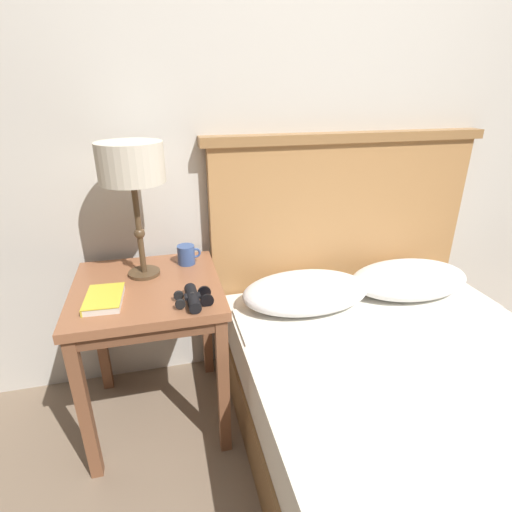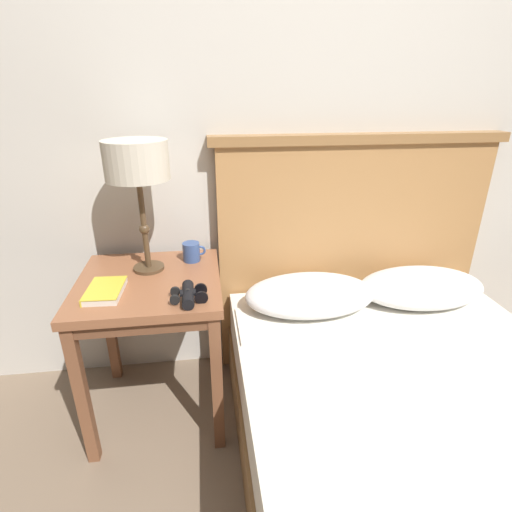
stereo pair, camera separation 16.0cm
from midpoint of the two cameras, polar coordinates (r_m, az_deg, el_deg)
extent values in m
plane|color=#7A6651|center=(1.77, 14.33, -30.41)|extent=(20.00, 20.00, 0.00)
cube|color=beige|center=(1.93, 8.07, 19.94)|extent=(8.00, 0.06, 2.60)
cube|color=brown|center=(1.68, -12.44, -3.89)|extent=(0.58, 0.58, 0.04)
cube|color=brown|center=(1.70, -12.31, -5.18)|extent=(0.55, 0.55, 0.05)
cube|color=brown|center=(1.70, -21.03, -18.41)|extent=(0.04, 0.04, 0.64)
cube|color=brown|center=(1.65, -2.68, -17.97)|extent=(0.04, 0.04, 0.64)
cube|color=brown|center=(2.10, -18.21, -9.21)|extent=(0.04, 0.04, 0.64)
cube|color=brown|center=(2.06, -4.01, -8.62)|extent=(0.04, 0.04, 0.64)
cube|color=brown|center=(1.72, 27.65, -28.83)|extent=(1.28, 1.93, 0.24)
cube|color=silver|center=(1.56, 29.30, -23.61)|extent=(1.25, 1.89, 0.21)
cube|color=white|center=(1.91, 18.89, -8.15)|extent=(1.23, 0.28, 0.01)
cube|color=#AD7A47|center=(2.13, 15.35, -0.43)|extent=(1.34, 0.06, 1.16)
cube|color=olive|center=(1.97, 17.25, 15.73)|extent=(1.41, 0.10, 0.04)
ellipsoid|color=white|center=(1.86, 10.17, -5.50)|extent=(0.60, 0.36, 0.15)
ellipsoid|color=white|center=(2.09, 24.57, -4.10)|extent=(0.60, 0.36, 0.15)
cylinder|color=#4C3823|center=(1.76, -12.56, -1.69)|extent=(0.13, 0.13, 0.01)
cylinder|color=#4C3823|center=(1.69, -13.14, 4.31)|extent=(0.02, 0.02, 0.38)
sphere|color=#4C3823|center=(1.69, -13.08, 3.71)|extent=(0.04, 0.04, 0.04)
cylinder|color=beige|center=(1.62, -14.00, 13.13)|extent=(0.25, 0.25, 0.15)
cube|color=silver|center=(1.59, -18.08, -4.86)|extent=(0.13, 0.20, 0.02)
cube|color=gold|center=(1.59, -18.14, -4.43)|extent=(0.14, 0.20, 0.00)
cube|color=gold|center=(1.61, -20.25, -4.89)|extent=(0.02, 0.19, 0.03)
cylinder|color=black|center=(1.45, -6.58, -6.17)|extent=(0.05, 0.10, 0.04)
cylinder|color=black|center=(1.46, -4.71, -6.04)|extent=(0.05, 0.01, 0.05)
cylinder|color=black|center=(1.45, -8.46, -6.29)|extent=(0.04, 0.01, 0.04)
cylinder|color=black|center=(1.51, -6.72, -4.99)|extent=(0.05, 0.10, 0.04)
cylinder|color=black|center=(1.51, -4.92, -4.86)|extent=(0.05, 0.01, 0.05)
cylinder|color=black|center=(1.51, -8.52, -5.10)|extent=(0.04, 0.01, 0.04)
cube|color=black|center=(1.48, -6.66, -5.31)|extent=(0.06, 0.04, 0.01)
cylinder|color=black|center=(1.48, -6.67, -5.16)|extent=(0.02, 0.01, 0.02)
cylinder|color=#334C84|center=(1.80, -6.73, 0.54)|extent=(0.08, 0.08, 0.08)
torus|color=#334C84|center=(1.80, -5.40, 0.74)|extent=(0.05, 0.01, 0.05)
camera|label=1|loc=(0.08, -87.14, 1.24)|focal=28.00mm
camera|label=2|loc=(0.08, 92.86, -1.24)|focal=28.00mm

